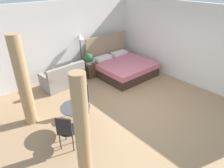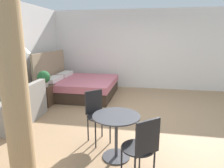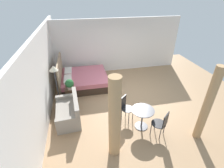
{
  "view_description": "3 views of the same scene",
  "coord_description": "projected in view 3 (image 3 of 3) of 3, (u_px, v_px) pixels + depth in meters",
  "views": [
    {
      "loc": [
        -3.73,
        -3.36,
        3.49
      ],
      "look_at": [
        -0.35,
        0.56,
        0.72
      ],
      "focal_mm": 32.5,
      "sensor_mm": 36.0,
      "label": 1
    },
    {
      "loc": [
        -4.55,
        -0.17,
        1.85
      ],
      "look_at": [
        0.11,
        0.69,
        0.72
      ],
      "focal_mm": 32.35,
      "sensor_mm": 36.0,
      "label": 2
    },
    {
      "loc": [
        -5.48,
        2.07,
        3.97
      ],
      "look_at": [
        0.11,
        0.87,
        0.64
      ],
      "focal_mm": 26.21,
      "sensor_mm": 36.0,
      "label": 3
    }
  ],
  "objects": [
    {
      "name": "curtain_right",
      "position": [
        115.0,
        119.0,
        4.03
      ],
      "size": [
        0.31,
        0.31,
        2.38
      ],
      "color": "tan",
      "rests_on": "ground"
    },
    {
      "name": "curtain_left",
      "position": [
        207.0,
        105.0,
        4.5
      ],
      "size": [
        0.23,
        0.23,
        2.38
      ],
      "color": "tan",
      "rests_on": "ground"
    },
    {
      "name": "floor_lamp",
      "position": [
        54.0,
        73.0,
        5.95
      ],
      "size": [
        0.32,
        0.32,
        1.6
      ],
      "color": "#3F3F44",
      "rests_on": "ground"
    },
    {
      "name": "bed",
      "position": [
        83.0,
        79.0,
        7.66
      ],
      "size": [
        2.03,
        2.1,
        1.37
      ],
      "color": "#38281E",
      "rests_on": "ground"
    },
    {
      "name": "ground_plane",
      "position": [
        132.0,
        96.0,
        7.01
      ],
      "size": [
        8.53,
        9.71,
        0.02
      ],
      "primitive_type": "cube",
      "color": "#9E7A56"
    },
    {
      "name": "potted_plant",
      "position": [
        70.0,
        84.0,
        6.34
      ],
      "size": [
        0.33,
        0.33,
        0.42
      ],
      "color": "tan",
      "rests_on": "nightstand"
    },
    {
      "name": "nightstand",
      "position": [
        70.0,
        94.0,
        6.67
      ],
      "size": [
        0.47,
        0.36,
        0.55
      ],
      "color": "#473323",
      "rests_on": "ground"
    },
    {
      "name": "vase",
      "position": [
        68.0,
        85.0,
        6.59
      ],
      "size": [
        0.11,
        0.11,
        0.16
      ],
      "color": "silver",
      "rests_on": "nightstand"
    },
    {
      "name": "wall_back",
      "position": [
        43.0,
        75.0,
        5.7
      ],
      "size": [
        8.53,
        0.12,
        2.76
      ],
      "primitive_type": "cube",
      "color": "silver",
      "rests_on": "ground"
    },
    {
      "name": "cafe_chair_near_couch",
      "position": [
        125.0,
        106.0,
        5.49
      ],
      "size": [
        0.58,
        0.58,
        0.92
      ],
      "color": "black",
      "rests_on": "ground"
    },
    {
      "name": "balcony_table",
      "position": [
        142.0,
        115.0,
        5.21
      ],
      "size": [
        0.72,
        0.72,
        0.7
      ],
      "color": "#3F3F44",
      "rests_on": "ground"
    },
    {
      "name": "couch",
      "position": [
        69.0,
        112.0,
        5.66
      ],
      "size": [
        1.48,
        0.85,
        0.84
      ],
      "color": "gray",
      "rests_on": "ground"
    },
    {
      "name": "wall_right",
      "position": [
        118.0,
        46.0,
        8.64
      ],
      "size": [
        0.12,
        6.71,
        2.76
      ],
      "primitive_type": "cube",
      "color": "silver",
      "rests_on": "ground"
    },
    {
      "name": "cafe_chair_near_window",
      "position": [
        162.0,
        123.0,
        4.84
      ],
      "size": [
        0.61,
        0.61,
        0.9
      ],
      "color": "black",
      "rests_on": "ground"
    }
  ]
}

